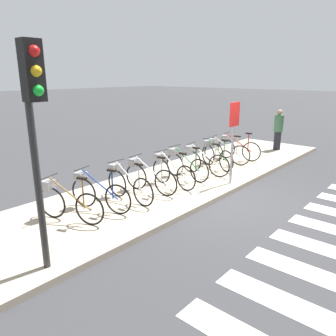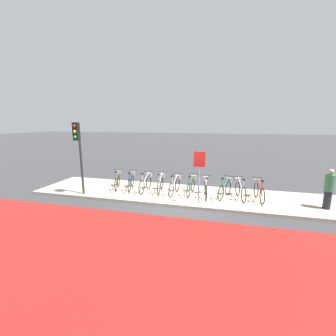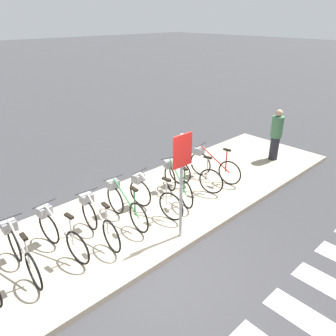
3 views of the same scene
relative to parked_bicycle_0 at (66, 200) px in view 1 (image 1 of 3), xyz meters
The scene contains 15 objects.
ground_plane 3.66m from the parked_bicycle_0, 25.03° to the right, with size 120.00×120.00×0.00m, color #38383A.
sidewalk 3.31m from the parked_bicycle_0, ahead, with size 13.82×2.98×0.12m.
parked_bicycle_0 is the anchor object (origin of this frame).
parked_bicycle_1 0.73m from the parked_bicycle_0, ahead, with size 0.54×1.49×0.94m.
parked_bicycle_2 1.52m from the parked_bicycle_0, ahead, with size 0.46×1.53×0.94m.
parked_bicycle_3 2.22m from the parked_bicycle_0, ahead, with size 0.46×1.52×0.94m.
parked_bicycle_4 2.94m from the parked_bicycle_0, ahead, with size 0.46×1.53×0.94m.
parked_bicycle_5 3.66m from the parked_bicycle_0, ahead, with size 0.46×1.53×0.94m.
parked_bicycle_6 4.31m from the parked_bicycle_0, ahead, with size 0.46×1.52×0.94m.
parked_bicycle_7 5.15m from the parked_bicycle_0, ahead, with size 0.64×1.45×0.94m.
parked_bicycle_8 5.74m from the parked_bicycle_0, ahead, with size 0.52×1.50×0.94m.
parked_bicycle_9 6.49m from the parked_bicycle_0, ahead, with size 0.46×1.52×0.94m.
pedestrian 8.87m from the parked_bicycle_0, ahead, with size 0.34×0.34×1.52m.
traffic_light 2.53m from the parked_bicycle_0, 130.36° to the right, with size 0.24×0.40×3.18m.
sign_post 4.43m from the parked_bicycle_0, 16.74° to the right, with size 0.44×0.07×2.11m.
Camera 1 is at (-6.45, -3.84, 2.88)m, focal length 35.00 mm.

